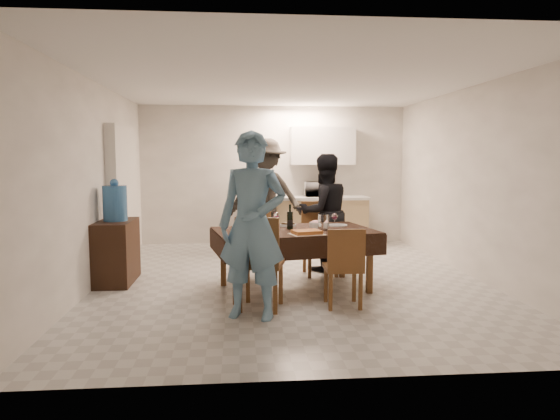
{
  "coord_description": "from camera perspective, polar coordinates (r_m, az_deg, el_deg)",
  "views": [
    {
      "loc": [
        -0.7,
        -6.49,
        1.63
      ],
      "look_at": [
        -0.17,
        -0.3,
        0.98
      ],
      "focal_mm": 32.0,
      "sensor_mm": 36.0,
      "label": 1
    }
  ],
  "objects": [
    {
      "name": "floor",
      "position": [
        6.73,
        1.21,
        -8.03
      ],
      "size": [
        5.0,
        6.0,
        0.02
      ],
      "primitive_type": "cube",
      "color": "beige",
      "rests_on": "ground"
    },
    {
      "name": "ceiling",
      "position": [
        6.6,
        1.26,
        14.45
      ],
      "size": [
        5.0,
        6.0,
        0.02
      ],
      "primitive_type": "cube",
      "color": "white",
      "rests_on": "wall_back"
    },
    {
      "name": "wall_back",
      "position": [
        9.52,
        -0.71,
        4.01
      ],
      "size": [
        5.0,
        0.02,
        2.6
      ],
      "primitive_type": "cube",
      "color": "white",
      "rests_on": "floor"
    },
    {
      "name": "wall_front",
      "position": [
        3.57,
        6.41,
        0.66
      ],
      "size": [
        5.0,
        0.02,
        2.6
      ],
      "primitive_type": "cube",
      "color": "white",
      "rests_on": "floor"
    },
    {
      "name": "wall_left",
      "position": [
        6.74,
        -20.43,
        2.81
      ],
      "size": [
        0.02,
        6.0,
        2.6
      ],
      "primitive_type": "cube",
      "color": "white",
      "rests_on": "floor"
    },
    {
      "name": "wall_right",
      "position": [
        7.24,
        21.33,
        2.98
      ],
      "size": [
        0.02,
        6.0,
        2.6
      ],
      "primitive_type": "cube",
      "color": "white",
      "rests_on": "floor"
    },
    {
      "name": "stub_partition",
      "position": [
        7.9,
        -17.5,
        1.51
      ],
      "size": [
        0.15,
        1.4,
        2.1
      ],
      "primitive_type": "cube",
      "color": "silver",
      "rests_on": "floor"
    },
    {
      "name": "kitchen_base_cabinet",
      "position": [
        9.34,
        3.12,
        -1.39
      ],
      "size": [
        2.2,
        0.6,
        0.86
      ],
      "primitive_type": "cube",
      "color": "#9F885F",
      "rests_on": "floor"
    },
    {
      "name": "kitchen_worktop",
      "position": [
        9.29,
        3.13,
        1.39
      ],
      "size": [
        2.24,
        0.64,
        0.05
      ],
      "primitive_type": "cube",
      "color": "beige",
      "rests_on": "kitchen_base_cabinet"
    },
    {
      "name": "upper_cabinet",
      "position": [
        9.45,
        4.86,
        7.31
      ],
      "size": [
        1.2,
        0.34,
        0.7
      ],
      "primitive_type": "cube",
      "color": "white",
      "rests_on": "wall_back"
    },
    {
      "name": "dining_table",
      "position": [
        6.15,
        1.66,
        -2.58
      ],
      "size": [
        2.09,
        1.46,
        0.75
      ],
      "rotation": [
        0.0,
        0.0,
        0.19
      ],
      "color": "black",
      "rests_on": "floor"
    },
    {
      "name": "chair_near_left",
      "position": [
        5.29,
        -2.15,
        -4.97
      ],
      "size": [
        0.56,
        0.57,
        0.55
      ],
      "rotation": [
        0.0,
        0.0,
        -0.24
      ],
      "color": "brown",
      "rests_on": "floor"
    },
    {
      "name": "chair_near_right",
      "position": [
        5.44,
        7.4,
        -5.63
      ],
      "size": [
        0.41,
        0.41,
        0.48
      ],
      "rotation": [
        0.0,
        0.0,
        -0.02
      ],
      "color": "brown",
      "rests_on": "floor"
    },
    {
      "name": "chair_far_left",
      "position": [
        6.79,
        -2.77,
        -3.14
      ],
      "size": [
        0.45,
        0.45,
        0.49
      ],
      "rotation": [
        0.0,
        0.0,
        3.04
      ],
      "color": "brown",
      "rests_on": "floor"
    },
    {
      "name": "chair_far_right",
      "position": [
        6.86,
        4.76,
        -2.48
      ],
      "size": [
        0.49,
        0.49,
        0.55
      ],
      "rotation": [
        0.0,
        0.0,
        3.2
      ],
      "color": "brown",
      "rests_on": "floor"
    },
    {
      "name": "console",
      "position": [
        6.88,
        -18.17,
        -4.54
      ],
      "size": [
        0.44,
        0.88,
        0.81
      ],
      "primitive_type": "cube",
      "color": "#321C10",
      "rests_on": "floor"
    },
    {
      "name": "water_jug",
      "position": [
        6.8,
        -18.34,
        0.74
      ],
      "size": [
        0.31,
        0.31,
        0.46
      ],
      "primitive_type": "cylinder",
      "color": "#3977B8",
      "rests_on": "console"
    },
    {
      "name": "wine_bottle",
      "position": [
        6.16,
        1.15,
        -0.78
      ],
      "size": [
        0.08,
        0.08,
        0.31
      ],
      "primitive_type": null,
      "color": "black",
      "rests_on": "dining_table"
    },
    {
      "name": "water_pitcher",
      "position": [
        6.13,
        4.97,
        -1.39
      ],
      "size": [
        0.13,
        0.13,
        0.19
      ],
      "primitive_type": "cylinder",
      "color": "white",
      "rests_on": "dining_table"
    },
    {
      "name": "savoury_tart",
      "position": [
        5.78,
        3.08,
        -2.56
      ],
      "size": [
        0.43,
        0.37,
        0.05
      ],
      "primitive_type": "cube",
      "rotation": [
        0.0,
        0.0,
        0.27
      ],
      "color": "#B37134",
      "rests_on": "dining_table"
    },
    {
      "name": "salad_bowl",
      "position": [
        6.35,
        4.16,
        -1.69
      ],
      "size": [
        0.17,
        0.17,
        0.07
      ],
      "primitive_type": "cylinder",
      "color": "white",
      "rests_on": "dining_table"
    },
    {
      "name": "mushroom_dish",
      "position": [
        6.41,
        0.93,
        -1.76
      ],
      "size": [
        0.19,
        0.19,
        0.03
      ],
      "primitive_type": "cylinder",
      "color": "white",
      "rests_on": "dining_table"
    },
    {
      "name": "wine_glass_a",
      "position": [
        5.84,
        -3.43,
        -1.77
      ],
      "size": [
        0.08,
        0.08,
        0.19
      ],
      "primitive_type": null,
      "color": "white",
      "rests_on": "dining_table"
    },
    {
      "name": "wine_glass_b",
      "position": [
        6.46,
        6.26,
        -1.11
      ],
      "size": [
        0.08,
        0.08,
        0.17
      ],
      "primitive_type": null,
      "color": "white",
      "rests_on": "dining_table"
    },
    {
      "name": "wine_glass_c",
      "position": [
        6.41,
        -0.43,
        -1.08
      ],
      "size": [
        0.08,
        0.08,
        0.18
      ],
      "primitive_type": null,
      "color": "white",
      "rests_on": "dining_table"
    },
    {
      "name": "plate_near_left",
      "position": [
        5.8,
        -3.9,
        -2.67
      ],
      "size": [
        0.29,
        0.29,
        0.02
      ],
      "primitive_type": "cylinder",
      "color": "white",
      "rests_on": "dining_table"
    },
    {
      "name": "plate_near_right",
      "position": [
        5.95,
        7.75,
        -2.51
      ],
      "size": [
        0.28,
        0.28,
        0.02
      ],
      "primitive_type": "cylinder",
      "color": "white",
      "rests_on": "dining_table"
    },
    {
      "name": "plate_far_left",
      "position": [
        6.4,
        -4.0,
        -1.88
      ],
      "size": [
        0.23,
        0.23,
        0.01
      ],
      "primitive_type": "cylinder",
      "color": "white",
      "rests_on": "dining_table"
    },
    {
      "name": "plate_far_right",
      "position": [
        6.53,
        6.6,
        -1.74
      ],
      "size": [
        0.26,
        0.26,
        0.01
      ],
      "primitive_type": "cylinder",
      "color": "white",
      "rests_on": "dining_table"
    },
    {
      "name": "microwave",
      "position": [
        9.31,
        4.44,
        2.4
      ],
      "size": [
        0.5,
        0.34,
        0.28
      ],
      "primitive_type": "imported",
      "rotation": [
        0.0,
        0.0,
        3.14
      ],
      "color": "white",
      "rests_on": "kitchen_worktop"
    },
    {
      "name": "person_near",
      "position": [
        5.04,
        -3.19,
        -1.76
      ],
      "size": [
        0.8,
        0.64,
        1.9
      ],
      "primitive_type": "imported",
      "rotation": [
        0.0,
        0.0,
        -0.3
      ],
      "color": "#5F8CAC",
      "rests_on": "floor"
    },
    {
      "name": "person_far",
      "position": [
        7.24,
        5.03,
        -0.27
      ],
      "size": [
        0.97,
        0.85,
        1.69
      ],
      "primitive_type": "imported",
      "rotation": [
        0.0,
        0.0,
        3.44
      ],
      "color": "black",
      "rests_on": "floor"
    },
    {
      "name": "person_kitchen",
      "position": [
        8.76,
        -1.64,
        1.75
      ],
      "size": [
        1.27,
        0.73,
        1.96
      ],
      "primitive_type": "imported",
      "color": "black",
      "rests_on": "floor"
    }
  ]
}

